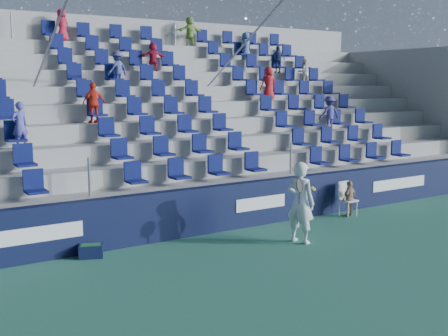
{
  "coord_description": "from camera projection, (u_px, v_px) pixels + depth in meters",
  "views": [
    {
      "loc": [
        -7.27,
        -8.87,
        3.79
      ],
      "look_at": [
        0.2,
        2.8,
        1.7
      ],
      "focal_mm": 45.0,
      "sensor_mm": 36.0,
      "label": 1
    }
  ],
  "objects": [
    {
      "name": "ground",
      "position": [
        287.0,
        265.0,
        11.83
      ],
      "size": [
        70.0,
        70.0,
        0.0
      ],
      "primitive_type": "plane",
      "color": "#307157",
      "rests_on": "ground"
    },
    {
      "name": "sponsor_wall",
      "position": [
        210.0,
        209.0,
        14.37
      ],
      "size": [
        24.0,
        0.32,
        1.2
      ],
      "color": "#0E1433",
      "rests_on": "ground"
    },
    {
      "name": "grandstand",
      "position": [
        129.0,
        135.0,
        18.37
      ],
      "size": [
        24.0,
        8.17,
        6.63
      ],
      "color": "#A2A29C",
      "rests_on": "ground"
    },
    {
      "name": "tennis_player",
      "position": [
        300.0,
        202.0,
        13.37
      ],
      "size": [
        0.74,
        0.83,
        1.96
      ],
      "color": "white",
      "rests_on": "ground"
    },
    {
      "name": "line_judge_chair",
      "position": [
        346.0,
        196.0,
        16.25
      ],
      "size": [
        0.45,
        0.46,
        0.99
      ],
      "color": "white",
      "rests_on": "ground"
    },
    {
      "name": "line_judge",
      "position": [
        349.0,
        198.0,
        16.13
      ],
      "size": [
        0.65,
        0.37,
        1.04
      ],
      "primitive_type": "imported",
      "rotation": [
        0.0,
        0.0,
        3.34
      ],
      "color": "tan",
      "rests_on": "ground"
    },
    {
      "name": "ball_bin",
      "position": [
        91.0,
        250.0,
        12.33
      ],
      "size": [
        0.61,
        0.51,
        0.29
      ],
      "color": "#0F163A",
      "rests_on": "ground"
    }
  ]
}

